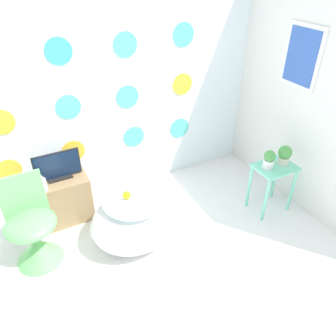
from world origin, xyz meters
The scene contains 12 objects.
ground_plane centered at (0.00, 0.00, 0.00)m, with size 12.00×12.00×0.00m, color white.
wall_back_dotted centered at (0.00, 1.88, 1.30)m, with size 4.62×0.05×2.60m.
wall_right centered at (1.83, 0.93, 1.30)m, with size 0.06×2.86×2.60m.
bathtub centered at (-0.05, 0.94, 0.28)m, with size 0.82×0.68×0.56m.
rubber_duck centered at (-0.09, 0.95, 0.60)m, with size 0.08×0.08×0.09m.
chair centered at (-0.92, 1.16, 0.28)m, with size 0.44×0.44×0.84m.
tv_cabinet centered at (-0.55, 1.63, 0.25)m, with size 0.50×0.39×0.51m.
tv centered at (-0.55, 1.63, 0.63)m, with size 0.45×0.12×0.29m.
vase centered at (-0.74, 1.50, 0.57)m, with size 0.10×0.10×0.16m.
side_table centered at (1.45, 0.74, 0.43)m, with size 0.42×0.31×0.56m.
potted_plant_left centered at (1.36, 0.76, 0.66)m, with size 0.11×0.11×0.20m.
potted_plant_right centered at (1.55, 0.74, 0.67)m, with size 0.14×0.14×0.21m.
Camera 1 is at (-0.81, -1.23, 2.42)m, focal length 35.00 mm.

